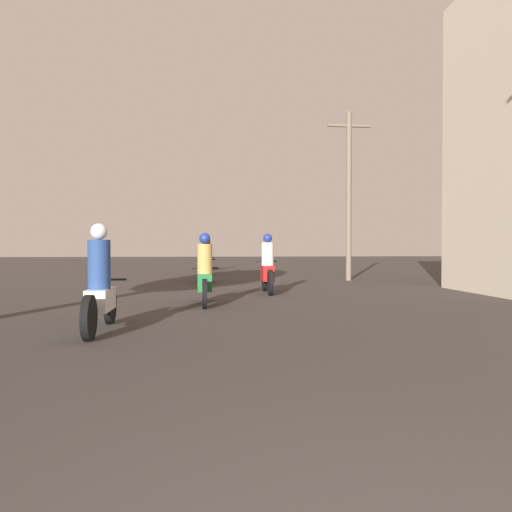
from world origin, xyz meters
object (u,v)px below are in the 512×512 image
Objects in this scene: motorcycle_red at (267,269)px; motorcycle_yellow at (208,261)px; motorcycle_white at (100,289)px; motorcycle_green at (205,276)px; motorcycle_black at (205,258)px; utility_pole_far at (349,192)px; motorcycle_blue at (207,265)px.

motorcycle_yellow is at bearing 96.92° from motorcycle_red.
motorcycle_green is at bearing 71.18° from motorcycle_white.
motorcycle_green is 0.95× the size of motorcycle_black.
motorcycle_red is 6.42m from utility_pole_far.
motorcycle_yellow is (1.63, 14.64, -0.01)m from motorcycle_white.
motorcycle_green is 0.98× the size of motorcycle_blue.
motorcycle_green is at bearing -80.01° from motorcycle_black.
utility_pole_far reaches higher than motorcycle_red.
motorcycle_red and motorcycle_black have the same top height.
motorcycle_white reaches higher than motorcycle_yellow.
motorcycle_green is 15.23m from motorcycle_black.
motorcycle_red is 0.90× the size of motorcycle_black.
utility_pole_far is at bearing -47.14° from motorcycle_black.
motorcycle_blue is at bearing 97.10° from motorcycle_green.
motorcycle_black reaches higher than motorcycle_white.
motorcycle_red is 4.58m from motorcycle_blue.
motorcycle_blue is 8.48m from motorcycle_black.
motorcycle_red is at bearing -127.67° from utility_pole_far.
motorcycle_red is (1.66, 2.46, 0.03)m from motorcycle_green.
motorcycle_blue is 0.34× the size of utility_pole_far.
motorcycle_red is 0.93× the size of motorcycle_blue.
motorcycle_white is 14.73m from motorcycle_yellow.
motorcycle_black reaches higher than motorcycle_blue.
motorcycle_yellow is 0.94× the size of motorcycle_black.
motorcycle_white is 6.58m from motorcycle_red.
motorcycle_red reaches higher than motorcycle_yellow.
motorcycle_white is 1.04× the size of motorcycle_yellow.
motorcycle_green is at bearing -95.53° from motorcycle_yellow.
motorcycle_red is at bearing -75.89° from motorcycle_blue.
utility_pole_far is (6.77, 10.40, 2.61)m from motorcycle_white.
motorcycle_black reaches higher than motorcycle_green.
motorcycle_black is at bearing 97.65° from motorcycle_green.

